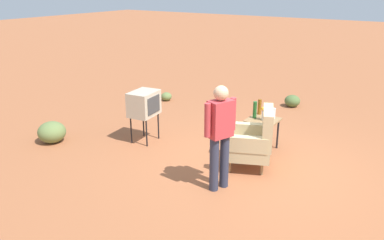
{
  "coord_description": "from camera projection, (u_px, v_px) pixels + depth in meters",
  "views": [
    {
      "loc": [
        5.57,
        2.42,
        3.02
      ],
      "look_at": [
        -0.01,
        -1.23,
        0.65
      ],
      "focal_mm": 36.23,
      "sensor_mm": 36.0,
      "label": 1
    }
  ],
  "objects": [
    {
      "name": "ground_plane",
      "position": [
        252.0,
        169.0,
        6.65
      ],
      "size": [
        60.0,
        60.0,
        0.0
      ],
      "primitive_type": "plane",
      "color": "#A05B38"
    },
    {
      "name": "armchair",
      "position": [
        253.0,
        140.0,
        6.56
      ],
      "size": [
        1.01,
        1.02,
        1.06
      ],
      "color": "#937047",
      "rests_on": "ground"
    },
    {
      "name": "side_table",
      "position": [
        263.0,
        124.0,
        7.25
      ],
      "size": [
        0.56,
        0.56,
        0.61
      ],
      "color": "black",
      "rests_on": "ground"
    },
    {
      "name": "tv_on_stand",
      "position": [
        144.0,
        104.0,
        7.57
      ],
      "size": [
        0.65,
        0.51,
        1.03
      ],
      "color": "black",
      "rests_on": "ground"
    },
    {
      "name": "person_standing",
      "position": [
        220.0,
        132.0,
        5.73
      ],
      "size": [
        0.54,
        0.34,
        1.64
      ],
      "color": "#2D3347",
      "rests_on": "ground"
    },
    {
      "name": "bottle_tall_amber",
      "position": [
        260.0,
        107.0,
        7.45
      ],
      "size": [
        0.07,
        0.07,
        0.3
      ],
      "primitive_type": "cylinder",
      "color": "brown",
      "rests_on": "side_table"
    },
    {
      "name": "bottle_wine_green",
      "position": [
        255.0,
        110.0,
        7.25
      ],
      "size": [
        0.07,
        0.07,
        0.32
      ],
      "primitive_type": "cylinder",
      "color": "#1E5623",
      "rests_on": "side_table"
    },
    {
      "name": "bottle_short_clear",
      "position": [
        274.0,
        113.0,
        7.24
      ],
      "size": [
        0.06,
        0.06,
        0.2
      ],
      "primitive_type": "cylinder",
      "color": "silver",
      "rests_on": "side_table"
    },
    {
      "name": "flower_vase",
      "position": [
        264.0,
        113.0,
        7.12
      ],
      "size": [
        0.15,
        0.1,
        0.27
      ],
      "color": "silver",
      "rests_on": "side_table"
    },
    {
      "name": "shrub_near",
      "position": [
        166.0,
        96.0,
        10.47
      ],
      "size": [
        0.29,
        0.29,
        0.23
      ],
      "primitive_type": "ellipsoid",
      "color": "olive",
      "rests_on": "ground"
    },
    {
      "name": "shrub_mid",
      "position": [
        52.0,
        132.0,
        7.7
      ],
      "size": [
        0.55,
        0.55,
        0.42
      ],
      "primitive_type": "ellipsoid",
      "color": "olive",
      "rests_on": "ground"
    },
    {
      "name": "shrub_far",
      "position": [
        292.0,
        101.0,
        9.94
      ],
      "size": [
        0.39,
        0.39,
        0.3
      ],
      "primitive_type": "ellipsoid",
      "color": "#516B38",
      "rests_on": "ground"
    }
  ]
}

